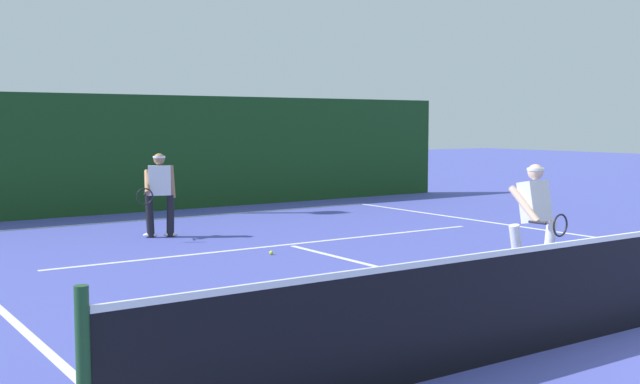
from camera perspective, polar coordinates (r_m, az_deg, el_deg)
name	(u,v)px	position (r m, az deg, el deg)	size (l,w,h in m)	color
ground_plane	(630,329)	(8.54, 21.91, -9.39)	(80.00, 80.00, 0.00)	#464EAA
court_line_baseline_far	(178,217)	(17.29, -10.49, -1.86)	(10.19, 0.10, 0.01)	white
court_line_service	(287,245)	(13.26, -2.42, -3.90)	(8.30, 0.10, 0.01)	white
court_line_centre	(419,277)	(10.60, 7.31, -6.24)	(0.10, 6.40, 0.01)	white
tennis_net	(631,280)	(8.43, 22.03, -6.02)	(11.16, 0.09, 1.12)	#1E4723
player_near	(535,217)	(10.59, 15.60, -1.78)	(0.96, 0.86, 1.55)	silver
player_far	(159,192)	(14.30, -11.79, 0.03)	(0.92, 0.86, 1.54)	black
tennis_ball	(271,253)	(12.27, -3.62, -4.50)	(0.07, 0.07, 0.07)	#D1E033
tennis_ball_extra	(180,374)	(6.61, -10.29, -13.07)	(0.07, 0.07, 0.07)	#D1E033
back_fence_windscreen	(150,153)	(18.57, -12.44, 2.81)	(17.41, 0.12, 2.74)	#183F1A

